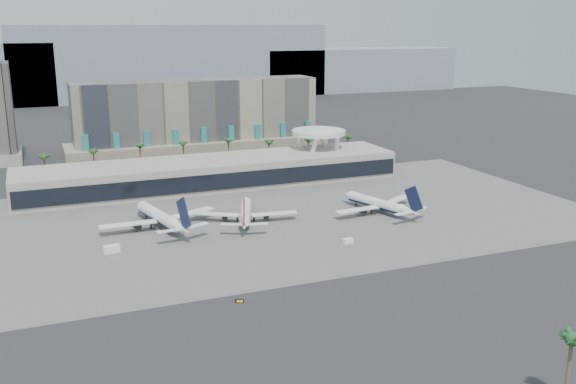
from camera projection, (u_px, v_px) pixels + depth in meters
name	position (u px, v px, depth m)	size (l,w,h in m)	color
ground	(312.00, 269.00, 191.55)	(900.00, 900.00, 0.00)	#232326
apron_pad	(252.00, 218.00, 240.89)	(260.00, 130.00, 0.06)	#5B5B59
mountain_ridge	(140.00, 68.00, 615.74)	(680.00, 60.00, 70.00)	gray
hotel	(198.00, 127.00, 347.39)	(140.00, 30.00, 42.00)	gray
terminal	(213.00, 171.00, 288.45)	(170.00, 32.50, 14.50)	#B6ADA0
saucer_structure	(319.00, 135.00, 310.80)	(26.00, 26.00, 21.89)	white
palm_row	(207.00, 148.00, 321.51)	(157.80, 2.80, 13.10)	brown
airliner_left	(161.00, 217.00, 228.85)	(43.26, 44.96, 15.74)	white
airliner_centre	(245.00, 213.00, 235.88)	(36.84, 38.07, 13.70)	white
airliner_right	(379.00, 204.00, 247.60)	(38.35, 39.71, 14.14)	white
service_vehicle_a	(112.00, 249.00, 204.46)	(5.04, 2.46, 2.46)	white
service_vehicle_b	(348.00, 241.00, 213.45)	(3.23, 1.84, 1.66)	white
taxiway_sign	(239.00, 301.00, 167.93)	(2.27, 1.00, 1.04)	black
near_palm_b	(571.00, 346.00, 119.19)	(6.00, 6.00, 15.65)	brown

